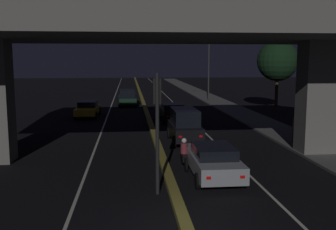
% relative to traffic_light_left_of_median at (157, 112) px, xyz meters
% --- Properties ---
extents(ground_plane, '(200.00, 200.00, 0.00)m').
position_rel_traffic_light_left_of_median_xyz_m(ground_plane, '(0.60, -3.35, -3.11)').
color(ground_plane, black).
extents(lane_line_left_inner, '(0.12, 126.00, 0.00)m').
position_rel_traffic_light_left_of_median_xyz_m(lane_line_left_inner, '(-2.99, 31.65, -3.10)').
color(lane_line_left_inner, beige).
rests_on(lane_line_left_inner, ground_plane).
extents(lane_line_right_inner, '(0.12, 126.00, 0.00)m').
position_rel_traffic_light_left_of_median_xyz_m(lane_line_right_inner, '(4.18, 31.65, -3.10)').
color(lane_line_right_inner, beige).
rests_on(lane_line_right_inner, ground_plane).
extents(median_divider, '(0.39, 126.00, 0.22)m').
position_rel_traffic_light_left_of_median_xyz_m(median_divider, '(0.60, 31.65, -3.00)').
color(median_divider, olive).
rests_on(median_divider, ground_plane).
extents(sidewalk_right, '(2.99, 126.00, 0.13)m').
position_rel_traffic_light_left_of_median_xyz_m(sidewalk_right, '(9.36, 24.65, -3.04)').
color(sidewalk_right, '#5B5956').
rests_on(sidewalk_right, ground_plane).
extents(elevated_overpass, '(23.46, 10.86, 8.75)m').
position_rel_traffic_light_left_of_median_xyz_m(elevated_overpass, '(0.60, 5.44, 3.57)').
color(elevated_overpass, slate).
rests_on(elevated_overpass, ground_plane).
extents(traffic_light_left_of_median, '(0.30, 0.49, 4.54)m').
position_rel_traffic_light_left_of_median_xyz_m(traffic_light_left_of_median, '(0.00, 0.00, 0.00)').
color(traffic_light_left_of_median, black).
rests_on(traffic_light_left_of_median, ground_plane).
extents(street_lamp, '(2.38, 0.32, 7.30)m').
position_rel_traffic_light_left_of_median_xyz_m(street_lamp, '(8.12, 32.06, 1.27)').
color(street_lamp, '#2D2D30').
rests_on(street_lamp, ground_plane).
extents(car_silver_lead, '(2.00, 4.75, 1.41)m').
position_rel_traffic_light_left_of_median_xyz_m(car_silver_lead, '(2.51, 1.82, -2.35)').
color(car_silver_lead, gray).
rests_on(car_silver_lead, ground_plane).
extents(car_black_second, '(1.88, 4.23, 2.04)m').
position_rel_traffic_light_left_of_median_xyz_m(car_black_second, '(2.33, 9.10, -2.04)').
color(car_black_second, black).
rests_on(car_black_second, ground_plane).
extents(car_black_third, '(2.08, 4.53, 1.48)m').
position_rel_traffic_light_left_of_median_xyz_m(car_black_third, '(2.47, 17.35, -2.32)').
color(car_black_third, black).
rests_on(car_black_third, ground_plane).
extents(car_taxi_yellow_lead_oncoming, '(2.04, 4.75, 1.38)m').
position_rel_traffic_light_left_of_median_xyz_m(car_taxi_yellow_lead_oncoming, '(-4.67, 20.69, -2.37)').
color(car_taxi_yellow_lead_oncoming, gold).
rests_on(car_taxi_yellow_lead_oncoming, ground_plane).
extents(car_dark_green_second_oncoming, '(2.15, 4.49, 1.75)m').
position_rel_traffic_light_left_of_median_xyz_m(car_dark_green_second_oncoming, '(-1.26, 28.70, -2.17)').
color(car_dark_green_second_oncoming, black).
rests_on(car_dark_green_second_oncoming, ground_plane).
extents(motorcycle_black_filtering_near, '(0.32, 1.92, 1.42)m').
position_rel_traffic_light_left_of_median_xyz_m(motorcycle_black_filtering_near, '(1.49, 3.34, -2.50)').
color(motorcycle_black_filtering_near, black).
rests_on(motorcycle_black_filtering_near, ground_plane).
extents(pedestrian_on_sidewalk, '(0.38, 0.38, 1.61)m').
position_rel_traffic_light_left_of_median_xyz_m(pedestrian_on_sidewalk, '(8.78, 7.74, -2.18)').
color(pedestrian_on_sidewalk, black).
rests_on(pedestrian_on_sidewalk, sidewalk_right).
extents(roadside_tree_kerbside_near, '(3.54, 3.54, 6.39)m').
position_rel_traffic_light_left_of_median_xyz_m(roadside_tree_kerbside_near, '(12.88, 12.48, 1.49)').
color(roadside_tree_kerbside_near, '#38281C').
rests_on(roadside_tree_kerbside_near, ground_plane).
extents(roadside_tree_kerbside_mid, '(3.89, 3.89, 6.86)m').
position_rel_traffic_light_left_of_median_xyz_m(roadside_tree_kerbside_mid, '(13.13, 22.22, 1.80)').
color(roadside_tree_kerbside_mid, '#38281C').
rests_on(roadside_tree_kerbside_mid, ground_plane).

